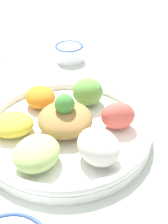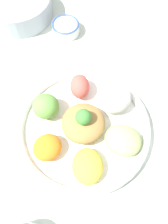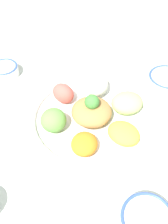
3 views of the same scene
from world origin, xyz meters
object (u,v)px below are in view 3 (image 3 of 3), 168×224
object	(u,v)px
rice_bowl_blue	(147,222)
serving_spoon_main	(111,43)
salad_platter	(92,116)
sauce_bowl_dark	(5,70)
rice_bowl_plain	(166,81)

from	to	relation	value
rice_bowl_blue	serving_spoon_main	size ratio (longest dim) A/B	0.91
salad_platter	sauce_bowl_dark	distance (m)	0.36
salad_platter	rice_bowl_blue	xyz separation A→B (m)	(0.19, -0.25, -0.00)
sauce_bowl_dark	rice_bowl_plain	distance (m)	0.53
sauce_bowl_dark	salad_platter	bearing A→B (deg)	-19.01
serving_spoon_main	rice_bowl_plain	bearing A→B (deg)	-157.20
sauce_bowl_dark	serving_spoon_main	world-z (taller)	sauce_bowl_dark
rice_bowl_plain	salad_platter	bearing A→B (deg)	-131.18
salad_platter	rice_bowl_blue	size ratio (longest dim) A/B	3.15
sauce_bowl_dark	rice_bowl_plain	bearing A→B (deg)	10.32
salad_platter	rice_bowl_blue	distance (m)	0.31
sauce_bowl_dark	rice_bowl_plain	world-z (taller)	rice_bowl_plain
salad_platter	serving_spoon_main	world-z (taller)	salad_platter
salad_platter	sauce_bowl_dark	bearing A→B (deg)	160.99
sauce_bowl_dark	rice_bowl_blue	bearing A→B (deg)	-34.66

